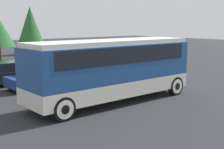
% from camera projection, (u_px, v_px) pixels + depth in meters
% --- Properties ---
extents(ground_plane, '(120.00, 120.00, 0.00)m').
position_uv_depth(ground_plane, '(112.00, 102.00, 16.18)').
color(ground_plane, '#26282B').
extents(tour_bus, '(9.22, 2.58, 3.20)m').
position_uv_depth(tour_bus, '(113.00, 65.00, 15.92)').
color(tour_bus, silver).
rests_on(tour_bus, ground_plane).
extents(parked_car_near, '(4.13, 1.94, 1.43)m').
position_uv_depth(parked_car_near, '(69.00, 67.00, 23.83)').
color(parked_car_near, '#2D5638').
rests_on(parked_car_near, ground_plane).
extents(parked_car_mid, '(4.52, 1.89, 1.53)m').
position_uv_depth(parked_car_mid, '(5.00, 74.00, 20.42)').
color(parked_car_mid, black).
rests_on(parked_car_mid, ground_plane).
extents(parked_car_far, '(4.58, 1.80, 1.39)m').
position_uv_depth(parked_car_far, '(43.00, 77.00, 19.55)').
color(parked_car_far, navy).
rests_on(parked_car_far, ground_plane).
extents(tree_left, '(3.25, 3.25, 6.09)m').
position_uv_depth(tree_left, '(30.00, 25.00, 40.00)').
color(tree_left, brown).
rests_on(tree_left, ground_plane).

